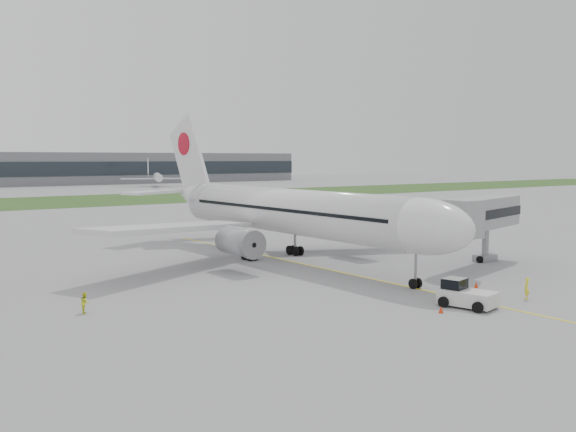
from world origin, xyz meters
TOP-DOWN VIEW (x-y plane):
  - ground at (0.00, 0.00)m, footprint 600.00×600.00m
  - apron_markings at (0.00, -5.00)m, footprint 70.00×70.00m
  - grass_strip at (0.00, 120.00)m, footprint 600.00×50.00m
  - airliner at (0.00, 4.87)m, footprint 48.13×53.95m
  - pushback_tug at (-2.18, -22.01)m, footprint 3.59×4.60m
  - jet_bridge at (13.62, -10.98)m, footprint 15.82×8.14m
  - safety_cone_left at (-5.25, -22.35)m, footprint 0.37×0.37m
  - safety_cone_right at (4.51, -18.05)m, footprint 0.40×0.40m
  - ground_crew_near at (4.04, -23.35)m, footprint 0.77×0.76m
  - ground_crew_far at (-26.60, -6.74)m, footprint 0.78×0.90m
  - distant_aircraft_right at (69.35, 187.90)m, footprint 36.92×35.10m

SIDE VIEW (x-z plane):
  - ground at x=0.00m, z-range 0.00..0.00m
  - apron_markings at x=0.00m, z-range -0.02..0.02m
  - distant_aircraft_right at x=69.35m, z-range -5.58..5.58m
  - grass_strip at x=0.00m, z-range 0.00..0.02m
  - safety_cone_left at x=-5.25m, z-range 0.00..0.51m
  - safety_cone_right at x=4.51m, z-range 0.00..0.54m
  - ground_crew_far at x=-26.60m, z-range 0.00..1.59m
  - ground_crew_near at x=4.04m, z-range 0.00..1.79m
  - pushback_tug at x=-2.18m, z-range -0.08..2.05m
  - jet_bridge at x=13.62m, z-range 1.79..9.26m
  - airliner at x=0.00m, z-range -3.28..14.60m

